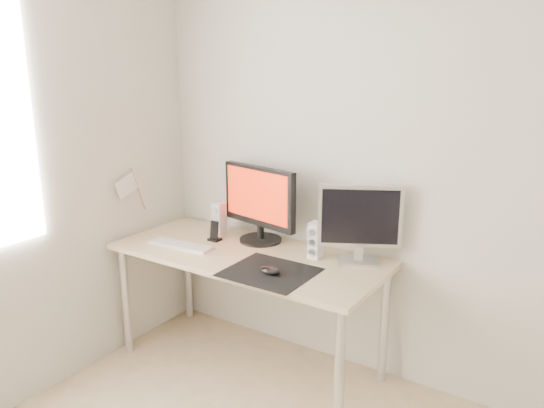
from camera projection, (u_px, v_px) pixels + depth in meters
The scene contains 11 objects.
wall_back at pixel (435, 171), 2.73m from camera, with size 3.50×3.50×0.00m, color silver.
mousepad at pixel (270, 272), 2.77m from camera, with size 0.45×0.40×0.00m, color black.
mouse at pixel (270, 271), 2.73m from camera, with size 0.12×0.07×0.04m, color black.
desk at pixel (248, 265), 3.08m from camera, with size 1.60×0.70×0.73m.
main_monitor at pixel (259, 201), 3.19m from camera, with size 0.55×0.30×0.47m.
second_monitor at pixel (360, 220), 2.85m from camera, with size 0.42×0.24×0.43m.
speaker_left at pixel (219, 219), 3.36m from camera, with size 0.07×0.08×0.21m.
speaker_right at pixel (316, 240), 2.95m from camera, with size 0.07×0.08×0.21m.
keyboard at pixel (180, 245), 3.16m from camera, with size 0.43×0.16×0.02m.
phone_dock at pixel (215, 235), 3.25m from camera, with size 0.07×0.06×0.13m.
pennant at pixel (130, 187), 3.28m from camera, with size 0.01×0.23×0.29m.
Camera 1 is at (0.76, -0.96, 1.80)m, focal length 35.00 mm.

